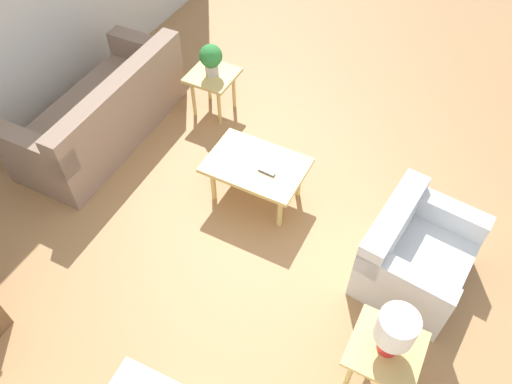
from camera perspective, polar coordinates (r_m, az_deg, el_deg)
The scene contains 9 objects.
ground_plane at distance 4.75m, azimuth 3.32°, elevation -3.26°, with size 14.00×14.00×0.00m, color #A87A4C.
sofa at distance 5.56m, azimuth -16.92°, elevation 8.57°, with size 0.90×2.00×0.83m.
armchair at distance 4.37m, azimuth 17.53°, elevation -6.86°, with size 0.88×1.03×0.72m.
coffee_table at distance 4.63m, azimuth 0.01°, elevation 2.77°, with size 0.91×0.63×0.46m.
side_table_plant at distance 5.60m, azimuth -4.97°, elevation 12.61°, with size 0.49×0.49×0.50m.
side_table_lamp at distance 3.74m, azimuth 14.47°, elevation -17.36°, with size 0.49×0.49×0.50m.
potted_plant at distance 5.44m, azimuth -5.17°, elevation 15.02°, with size 0.25×0.25×0.35m.
table_lamp at distance 3.43m, azimuth 15.63°, elevation -15.01°, with size 0.27×0.27×0.43m.
remote_control at distance 4.51m, azimuth 1.25°, elevation 2.29°, with size 0.16×0.05×0.02m.
Camera 1 is at (-1.07, 2.66, 3.78)m, focal length 35.00 mm.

